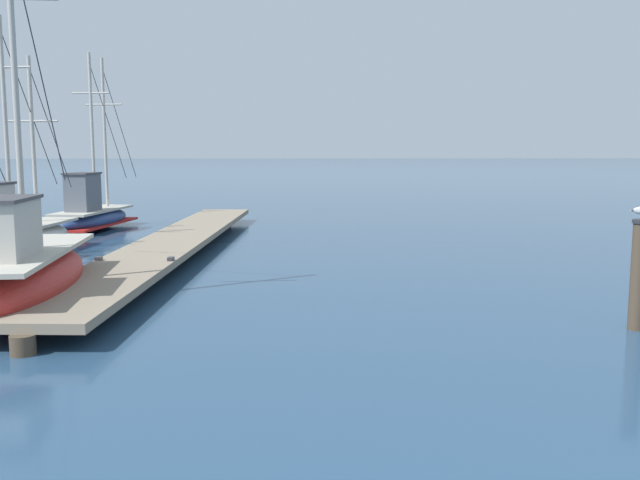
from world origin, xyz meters
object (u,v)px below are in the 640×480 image
fishing_boat_1 (91,213)px  mooring_piling (639,273)px  fishing_boat_2 (20,273)px  fishing_boat_0 (3,236)px

fishing_boat_1 → mooring_piling: (12.64, -14.30, 0.32)m
fishing_boat_2 → fishing_boat_1: bearing=100.2°
fishing_boat_2 → mooring_piling: (10.39, -1.72, 0.22)m
fishing_boat_0 → mooring_piling: size_ratio=4.22×
fishing_boat_1 → mooring_piling: fishing_boat_1 is taller
fishing_boat_0 → fishing_boat_2: fishing_boat_2 is taller
fishing_boat_2 → mooring_piling: size_ratio=4.00×
fishing_boat_1 → fishing_boat_2: 12.77m
fishing_boat_0 → fishing_boat_1: fishing_boat_0 is taller
fishing_boat_2 → fishing_boat_0: bearing=114.4°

